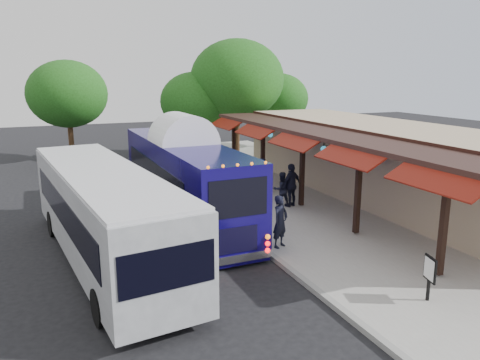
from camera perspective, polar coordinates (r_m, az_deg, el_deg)
name	(u,v)px	position (r m, az deg, el deg)	size (l,w,h in m)	color
ground	(264,253)	(16.16, 2.91, -8.88)	(90.00, 90.00, 0.00)	black
sidewalk	(324,205)	(21.80, 10.22, -3.05)	(10.00, 40.00, 0.15)	#9E9B93
curb	(223,218)	(19.62, -2.05, -4.65)	(0.20, 40.00, 0.16)	gray
station_shelter	(386,162)	(23.39, 17.37, 2.12)	(8.15, 20.00, 3.60)	tan
coach_bus	(184,176)	(19.15, -6.83, 0.47)	(2.54, 11.10, 3.53)	#0F0754
city_bus	(104,211)	(15.60, -16.30, -3.66)	(3.79, 11.57, 3.05)	gray
ped_a	(280,221)	(16.04, 4.93, -5.06)	(0.66, 0.44, 1.82)	black
ped_b	(281,189)	(20.92, 5.06, -1.13)	(0.76, 0.59, 1.57)	black
ped_c	(291,185)	(20.92, 6.29, -0.62)	(1.14, 0.48, 1.95)	black
ped_d	(262,175)	(23.61, 2.66, 0.67)	(1.08, 0.62, 1.67)	black
sign_board	(430,271)	(13.32, 22.14, -10.25)	(0.20, 0.55, 1.22)	black
tree_left	(195,102)	(32.97, -5.54, 9.50)	(4.75, 4.75, 6.08)	#382314
tree_mid	(237,80)	(33.07, -0.36, 12.15)	(6.48, 6.48, 8.30)	#382314
tree_right	(279,99)	(37.73, 4.74, 9.84)	(4.66, 4.66, 5.97)	#382314
tree_far	(67,94)	(34.36, -20.29, 9.80)	(5.37, 5.37, 6.87)	#382314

